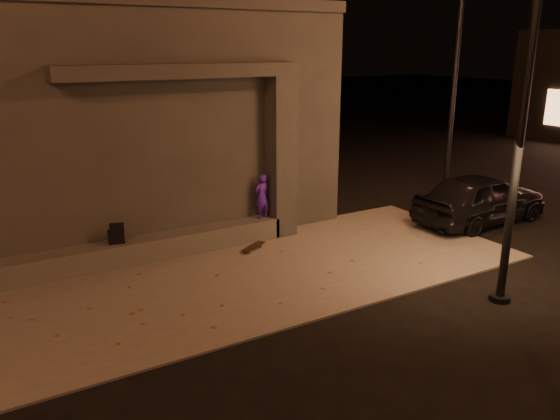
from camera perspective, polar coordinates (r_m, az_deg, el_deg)
ground at (r=9.08m, az=2.90°, el=-11.10°), size 120.00×120.00×0.00m
sidewalk at (r=10.64m, az=-3.04°, el=-6.67°), size 11.00×4.40×0.04m
building at (r=13.73m, az=-15.82°, el=9.26°), size 9.00×5.10×5.22m
ledge at (r=11.56m, az=-13.74°, el=-3.89°), size 6.00×0.55×0.45m
column at (r=12.35m, az=0.10°, el=5.52°), size 0.55×0.55×3.60m
canopy at (r=11.22m, az=-10.06°, el=14.13°), size 5.00×0.70×0.28m
skateboarder at (r=12.31m, az=-1.91°, el=1.43°), size 0.40×0.30×1.01m
backpack at (r=11.29m, az=-16.73°, el=-2.59°), size 0.35×0.27×0.44m
skateboard at (r=11.78m, az=-2.79°, el=-3.85°), size 0.70×0.52×0.08m
street_lamp_0 at (r=9.45m, az=24.46°, el=12.53°), size 0.36×0.36×6.63m
street_lamp_2 at (r=15.88m, az=18.18°, el=17.16°), size 0.36×0.36×8.16m
car_a at (r=14.40m, az=20.23°, el=1.17°), size 3.80×1.67×1.27m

